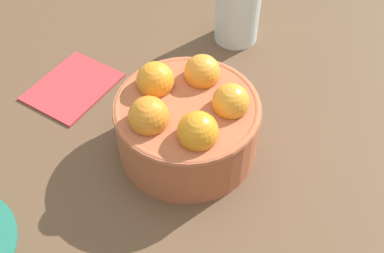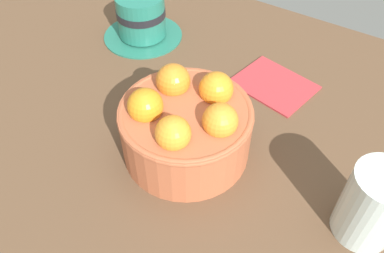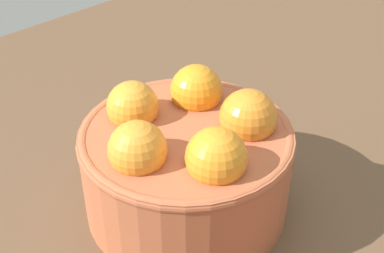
{
  "view_description": "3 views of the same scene",
  "coord_description": "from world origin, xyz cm",
  "px_view_note": "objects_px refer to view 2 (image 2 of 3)",
  "views": [
    {
      "loc": [
        -33.0,
        -13.38,
        44.16
      ],
      "look_at": [
        -0.96,
        -0.95,
        5.22
      ],
      "focal_mm": 43.64,
      "sensor_mm": 36.0,
      "label": 1
    },
    {
      "loc": [
        19.08,
        -27.71,
        39.88
      ],
      "look_at": [
        1.9,
        -1.5,
        6.94
      ],
      "focal_mm": 36.71,
      "sensor_mm": 36.0,
      "label": 2
    },
    {
      "loc": [
        22.71,
        23.21,
        30.32
      ],
      "look_at": [
        -0.7,
        -0.08,
        7.47
      ],
      "focal_mm": 49.46,
      "sensor_mm": 36.0,
      "label": 3
    }
  ],
  "objects_px": {
    "water_glass": "(373,205)",
    "folded_napkin": "(274,84)",
    "terracotta_bowl": "(186,125)",
    "coffee_cup": "(141,18)"
  },
  "relations": [
    {
      "from": "terracotta_bowl",
      "to": "water_glass",
      "type": "xyz_separation_m",
      "value": [
        0.23,
        0.01,
        -0.0
      ]
    },
    {
      "from": "terracotta_bowl",
      "to": "folded_napkin",
      "type": "bearing_deg",
      "value": 77.42
    },
    {
      "from": "terracotta_bowl",
      "to": "coffee_cup",
      "type": "height_order",
      "value": "terracotta_bowl"
    },
    {
      "from": "water_glass",
      "to": "folded_napkin",
      "type": "xyz_separation_m",
      "value": [
        -0.19,
        0.17,
        -0.04
      ]
    },
    {
      "from": "coffee_cup",
      "to": "folded_napkin",
      "type": "distance_m",
      "value": 0.26
    },
    {
      "from": "water_glass",
      "to": "terracotta_bowl",
      "type": "bearing_deg",
      "value": -177.11
    },
    {
      "from": "water_glass",
      "to": "folded_napkin",
      "type": "distance_m",
      "value": 0.26
    },
    {
      "from": "terracotta_bowl",
      "to": "coffee_cup",
      "type": "xyz_separation_m",
      "value": [
        -0.21,
        0.18,
        -0.01
      ]
    },
    {
      "from": "water_glass",
      "to": "folded_napkin",
      "type": "bearing_deg",
      "value": 137.11
    },
    {
      "from": "coffee_cup",
      "to": "water_glass",
      "type": "xyz_separation_m",
      "value": [
        0.44,
        -0.17,
        0.01
      ]
    }
  ]
}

